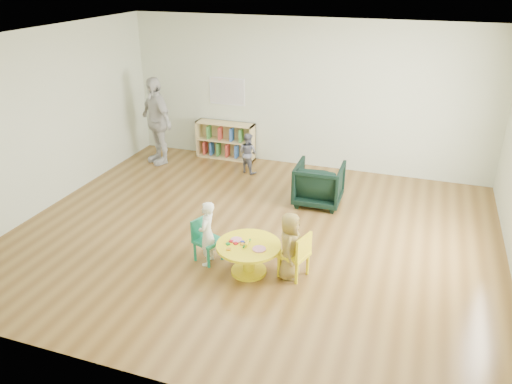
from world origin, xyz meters
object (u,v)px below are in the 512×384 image
Objects in this scene: kid_chair_right at (297,254)px; child_right at (290,246)px; bookshelf at (225,140)px; armchair at (319,184)px; adult_caretaker at (156,121)px; activity_table at (249,253)px; kid_chair_left at (206,238)px; child_left at (207,234)px; toddler at (248,153)px.

kid_chair_right is 0.15m from child_right.
bookshelf reaches higher than armchair.
bookshelf is 0.70× the size of adult_caretaker.
kid_chair_left reaches higher than activity_table.
child_left is (-0.98, -2.28, 0.10)m from armchair.
adult_caretaker is (-3.58, 3.06, 0.41)m from child_right.
kid_chair_right is at bearing 110.66° from kid_chair_left.
child_left reaches higher than kid_chair_right.
child_right reaches higher than bookshelf.
child_right is (1.17, -0.03, 0.13)m from kid_chair_left.
kid_chair_left is 2.44m from armchair.
kid_chair_right is at bearing 9.96° from activity_table.
child_right is 4.72m from adult_caretaker.
bookshelf is 4.01m from child_left.
child_left is at bearing 84.82° from child_right.
activity_table is 1.34× the size of kid_chair_right.
armchair reaches higher than activity_table.
child_right is at bearing -8.91° from adult_caretaker.
kid_chair_right is at bearing -7.99° from adult_caretaker.
armchair is at bearing 80.24° from activity_table.
kid_chair_right is 0.80× the size of armchair.
adult_caretaker reaches higher than kid_chair_left.
bookshelf is 4.45m from child_right.
activity_table is at bearing 129.00° from toddler.
adult_caretaker is at bearing 41.64° from child_right.
kid_chair_left is 0.77× the size of toddler.
bookshelf is 2.74m from armchair.
toddler is (0.71, -0.61, 0.02)m from bookshelf.
activity_table is 0.55m from child_right.
activity_table is 3.42m from toddler.
kid_chair_left is 0.77× the size of armchair.
kid_chair_left is at bearing 170.15° from activity_table.
child_left reaches higher than activity_table.
bookshelf is at bearing -21.74° from toddler.
kid_chair_right is 1.20m from child_left.
child_left is at bearing -19.92° from adult_caretaker.
kid_chair_left is 1.26m from kid_chair_right.
child_right is (-0.09, -0.03, 0.12)m from kid_chair_right.
kid_chair_right is 0.80× the size of toddler.
kid_chair_left is at bearing 107.18° from kid_chair_right.
kid_chair_left is 0.35× the size of adult_caretaker.
kid_chair_left is at bearing 63.19° from armchair.
bookshelf is 1.55× the size of toddler.
armchair is 0.86× the size of child_right.
adult_caretaker is (-3.06, 3.14, 0.57)m from activity_table.
adult_caretaker reaches higher than kid_chair_right.
kid_chair_left is at bearing -19.91° from adult_caretaker.
bookshelf is at bearing -34.70° from armchair.
kid_chair_right is 0.69× the size of child_right.
activity_table is 0.66m from kid_chair_left.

